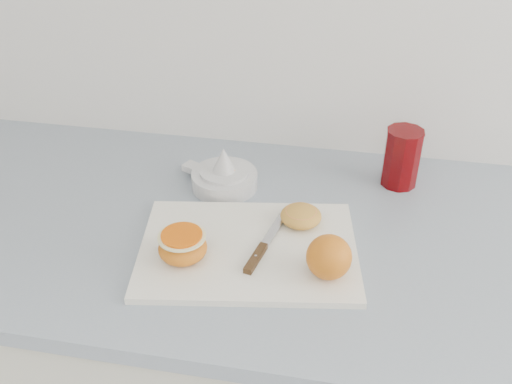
% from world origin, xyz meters
% --- Properties ---
extents(cutting_board, '(0.40, 0.31, 0.01)m').
position_xyz_m(cutting_board, '(0.00, 1.62, 0.90)').
color(cutting_board, white).
rests_on(cutting_board, counter).
extents(whole_orange, '(0.07, 0.07, 0.07)m').
position_xyz_m(whole_orange, '(0.14, 1.58, 0.94)').
color(whole_orange, orange).
rests_on(whole_orange, cutting_board).
extents(half_orange, '(0.08, 0.08, 0.05)m').
position_xyz_m(half_orange, '(-0.09, 1.57, 0.93)').
color(half_orange, orange).
rests_on(half_orange, cutting_board).
extents(squeezed_shell, '(0.07, 0.07, 0.03)m').
position_xyz_m(squeezed_shell, '(0.08, 1.70, 0.92)').
color(squeezed_shell, gold).
rests_on(squeezed_shell, cutting_board).
extents(paring_knife, '(0.05, 0.17, 0.01)m').
position_xyz_m(paring_knife, '(0.03, 1.60, 0.91)').
color(paring_knife, '#4C2F1C').
rests_on(paring_knife, cutting_board).
extents(citrus_juicer, '(0.16, 0.13, 0.09)m').
position_xyz_m(citrus_juicer, '(-0.08, 1.81, 0.91)').
color(citrus_juicer, white).
rests_on(citrus_juicer, counter).
extents(red_tumbler, '(0.07, 0.07, 0.12)m').
position_xyz_m(red_tumbler, '(0.26, 1.89, 0.94)').
color(red_tumbler, '#5C0306').
rests_on(red_tumbler, counter).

